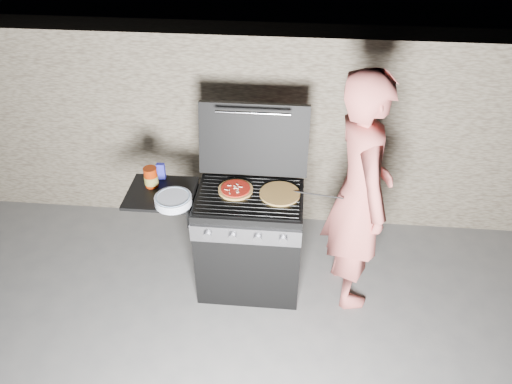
# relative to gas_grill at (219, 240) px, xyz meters

# --- Properties ---
(ground) EXTENTS (50.00, 50.00, 0.00)m
(ground) POSITION_rel_gas_grill_xyz_m (0.25, 0.00, -0.46)
(ground) COLOR #555555
(stone_wall) EXTENTS (8.00, 0.35, 1.80)m
(stone_wall) POSITION_rel_gas_grill_xyz_m (0.25, 1.05, 0.44)
(stone_wall) COLOR gray
(stone_wall) RESTS_ON ground
(gas_grill) EXTENTS (1.34, 0.79, 0.91)m
(gas_grill) POSITION_rel_gas_grill_xyz_m (0.00, 0.00, 0.00)
(gas_grill) COLOR black
(gas_grill) RESTS_ON ground
(pizza_topped) EXTENTS (0.29, 0.29, 0.03)m
(pizza_topped) POSITION_rel_gas_grill_xyz_m (0.14, 0.05, 0.47)
(pizza_topped) COLOR #AC6A38
(pizza_topped) RESTS_ON gas_grill
(pizza_plain) EXTENTS (0.39, 0.39, 0.02)m
(pizza_plain) POSITION_rel_gas_grill_xyz_m (0.47, 0.04, 0.46)
(pizza_plain) COLOR #DCB55C
(pizza_plain) RESTS_ON gas_grill
(sauce_jar) EXTENTS (0.13, 0.13, 0.16)m
(sauce_jar) POSITION_rel_gas_grill_xyz_m (-0.50, 0.07, 0.53)
(sauce_jar) COLOR maroon
(sauce_jar) RESTS_ON gas_grill
(blue_carton) EXTENTS (0.06, 0.04, 0.13)m
(blue_carton) POSITION_rel_gas_grill_xyz_m (-0.45, 0.18, 0.51)
(blue_carton) COLOR #24259D
(blue_carton) RESTS_ON gas_grill
(plate_stack) EXTENTS (0.33, 0.33, 0.06)m
(plate_stack) POSITION_rel_gas_grill_xyz_m (-0.29, -0.13, 0.48)
(plate_stack) COLOR silver
(plate_stack) RESTS_ON gas_grill
(person) EXTENTS (0.61, 0.79, 1.93)m
(person) POSITION_rel_gas_grill_xyz_m (1.05, 0.02, 0.51)
(person) COLOR #CB6059
(person) RESTS_ON ground
(tongs) EXTENTS (0.37, 0.16, 0.08)m
(tongs) POSITION_rel_gas_grill_xyz_m (0.75, 0.00, 0.50)
(tongs) COLOR black
(tongs) RESTS_ON gas_grill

